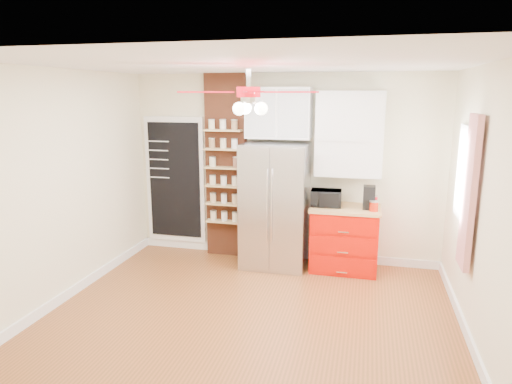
% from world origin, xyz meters
% --- Properties ---
extents(floor, '(4.50, 4.50, 0.00)m').
position_xyz_m(floor, '(0.00, 0.00, 0.00)').
color(floor, brown).
rests_on(floor, ground).
extents(ceiling, '(4.50, 4.50, 0.00)m').
position_xyz_m(ceiling, '(0.00, 0.00, 2.70)').
color(ceiling, white).
rests_on(ceiling, wall_back).
extents(wall_back, '(4.50, 0.02, 2.70)m').
position_xyz_m(wall_back, '(0.00, 2.00, 1.35)').
color(wall_back, beige).
rests_on(wall_back, floor).
extents(wall_front, '(4.50, 0.02, 2.70)m').
position_xyz_m(wall_front, '(0.00, -2.00, 1.35)').
color(wall_front, beige).
rests_on(wall_front, floor).
extents(wall_left, '(0.02, 4.00, 2.70)m').
position_xyz_m(wall_left, '(-2.25, 0.00, 1.35)').
color(wall_left, beige).
rests_on(wall_left, floor).
extents(wall_right, '(0.02, 4.00, 2.70)m').
position_xyz_m(wall_right, '(2.25, 0.00, 1.35)').
color(wall_right, beige).
rests_on(wall_right, floor).
extents(chalkboard, '(0.95, 0.05, 1.95)m').
position_xyz_m(chalkboard, '(-1.70, 1.96, 1.10)').
color(chalkboard, white).
rests_on(chalkboard, wall_back).
extents(brick_pillar, '(0.60, 0.16, 2.70)m').
position_xyz_m(brick_pillar, '(-0.85, 1.92, 1.35)').
color(brick_pillar, brown).
rests_on(brick_pillar, floor).
extents(fridge, '(0.90, 0.70, 1.75)m').
position_xyz_m(fridge, '(-0.05, 1.63, 0.88)').
color(fridge, '#B3B3B8').
rests_on(fridge, floor).
extents(upper_glass_cabinet, '(0.90, 0.35, 0.70)m').
position_xyz_m(upper_glass_cabinet, '(-0.05, 1.82, 2.15)').
color(upper_glass_cabinet, white).
rests_on(upper_glass_cabinet, wall_back).
extents(red_cabinet, '(0.94, 0.64, 0.90)m').
position_xyz_m(red_cabinet, '(0.92, 1.68, 0.45)').
color(red_cabinet, '#CA0D02').
rests_on(red_cabinet, floor).
extents(upper_shelf_unit, '(0.90, 0.30, 1.15)m').
position_xyz_m(upper_shelf_unit, '(0.92, 1.85, 1.88)').
color(upper_shelf_unit, white).
rests_on(upper_shelf_unit, wall_back).
extents(window, '(0.04, 0.75, 1.05)m').
position_xyz_m(window, '(2.23, 0.90, 1.55)').
color(window, white).
rests_on(window, wall_right).
extents(curtain, '(0.06, 0.40, 1.55)m').
position_xyz_m(curtain, '(2.18, 0.35, 1.45)').
color(curtain, red).
rests_on(curtain, wall_right).
extents(ceiling_fan, '(1.40, 1.40, 0.44)m').
position_xyz_m(ceiling_fan, '(0.00, 0.00, 2.42)').
color(ceiling_fan, silver).
rests_on(ceiling_fan, ceiling).
extents(toaster_oven, '(0.43, 0.30, 0.23)m').
position_xyz_m(toaster_oven, '(0.65, 1.67, 1.01)').
color(toaster_oven, black).
rests_on(toaster_oven, red_cabinet).
extents(coffee_maker, '(0.16, 0.18, 0.31)m').
position_xyz_m(coffee_maker, '(1.22, 1.66, 1.06)').
color(coffee_maker, black).
rests_on(coffee_maker, red_cabinet).
extents(canister_left, '(0.14, 0.14, 0.12)m').
position_xyz_m(canister_left, '(1.29, 1.54, 0.96)').
color(canister_left, '#B91D0A').
rests_on(canister_left, red_cabinet).
extents(canister_right, '(0.11, 0.11, 0.16)m').
position_xyz_m(canister_right, '(1.29, 1.75, 0.98)').
color(canister_right, '#A80913').
rests_on(canister_right, red_cabinet).
extents(pantry_jar_oats, '(0.11, 0.11, 0.13)m').
position_xyz_m(pantry_jar_oats, '(-1.02, 1.78, 1.44)').
color(pantry_jar_oats, beige).
rests_on(pantry_jar_oats, brick_pillar).
extents(pantry_jar_beans, '(0.11, 0.11, 0.14)m').
position_xyz_m(pantry_jar_beans, '(-0.66, 1.76, 1.44)').
color(pantry_jar_beans, brown).
rests_on(pantry_jar_beans, brick_pillar).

